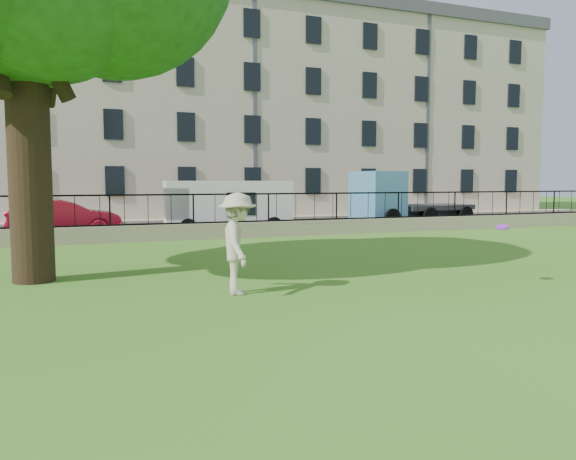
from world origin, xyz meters
name	(u,v)px	position (x,y,z in m)	size (l,w,h in m)	color
ground	(338,304)	(0.00, 0.00, 0.00)	(120.00, 120.00, 0.00)	#3E711B
retaining_wall	(194,232)	(0.00, 12.00, 0.30)	(50.00, 0.40, 0.60)	gray
iron_railing	(193,209)	(0.00, 12.00, 1.15)	(50.00, 0.05, 1.13)	black
street	(172,229)	(0.00, 16.70, 0.01)	(60.00, 9.00, 0.01)	black
sidewalk	(154,221)	(0.00, 21.90, 0.06)	(60.00, 1.40, 0.12)	gray
building_row	(138,105)	(0.00, 27.57, 6.92)	(56.40, 10.40, 13.80)	beige
man	(238,244)	(-1.40, 1.56, 0.99)	(1.28, 0.74, 1.98)	beige
frisbee	(502,227)	(4.00, 0.34, 1.24)	(0.27, 0.27, 0.03)	purple
red_sedan	(65,218)	(-4.50, 15.40, 0.72)	(1.52, 4.35, 1.43)	#B4162D
white_van	(228,207)	(2.00, 14.40, 1.11)	(5.27, 2.05, 2.21)	silver
blue_truck	(412,198)	(12.00, 15.40, 1.34)	(6.37, 2.26, 2.67)	#5191BE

